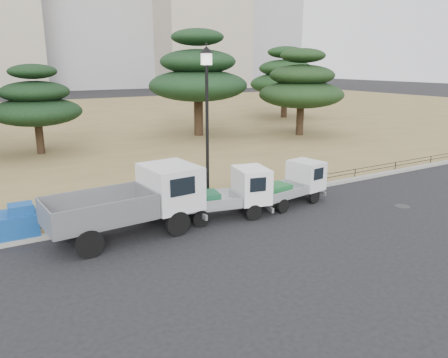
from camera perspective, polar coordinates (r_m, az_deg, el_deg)
ground at (r=15.56m, az=3.79°, el=-6.27°), size 220.00×220.00×0.00m
lawn at (r=43.67m, az=-19.70°, el=6.79°), size 120.00×56.00×0.15m
curb at (r=17.61m, az=-1.00°, el=-3.40°), size 120.00×0.25×0.16m
truck_large at (r=14.81m, az=-11.65°, el=-2.63°), size 5.20×2.37×2.21m
truck_kei_front at (r=16.29m, az=0.84°, el=-1.90°), size 3.64×2.09×1.81m
truck_kei_rear at (r=18.12m, az=9.01°, el=-0.58°), size 3.33×1.79×1.66m
street_lamp at (r=16.92m, az=-2.25°, el=10.30°), size 0.54×0.54×6.07m
pipe_fence at (r=17.62m, az=-1.25°, el=-2.16°), size 38.00×0.04×0.40m
tarp_pile at (r=15.87m, az=-25.92°, el=-5.18°), size 1.61×1.20×1.06m
manhole at (r=19.10m, az=22.26°, el=-3.31°), size 0.60×0.60×0.01m
pine_center_left at (r=29.07m, az=-23.36°, el=9.13°), size 5.33×5.33×5.42m
pine_center_right at (r=33.82m, az=-3.42°, el=13.44°), size 7.47×7.47×7.93m
pine_east_near at (r=34.48m, az=10.08°, el=11.91°), size 6.47×6.47×6.54m
pine_east_far at (r=45.76m, az=7.98°, el=13.07°), size 7.03×7.03×7.07m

